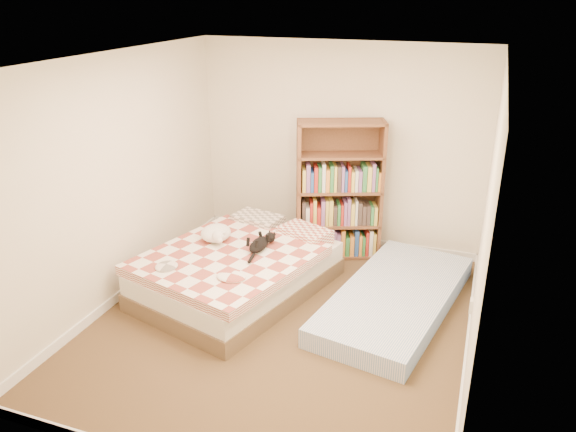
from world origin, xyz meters
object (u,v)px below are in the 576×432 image
(floor_mattress, at_px, (395,299))
(white_dog, at_px, (216,233))
(black_cat, at_px, (260,243))
(bookshelf, at_px, (339,209))
(bed, at_px, (240,269))

(floor_mattress, distance_m, white_dog, 2.01)
(floor_mattress, bearing_deg, black_cat, -164.46)
(bookshelf, xyz_separation_m, white_dog, (-1.07, -1.12, -0.02))
(bed, relative_size, floor_mattress, 1.05)
(bed, relative_size, bookshelf, 1.41)
(bed, xyz_separation_m, bookshelf, (0.76, 1.22, 0.35))
(black_cat, bearing_deg, white_dog, -166.85)
(bed, height_order, floor_mattress, bed)
(bed, bearing_deg, bookshelf, 73.60)
(bookshelf, height_order, floor_mattress, bookshelf)
(floor_mattress, distance_m, black_cat, 1.50)
(bookshelf, relative_size, black_cat, 2.74)
(bed, relative_size, black_cat, 3.87)
(bed, distance_m, white_dog, 0.46)
(bookshelf, bearing_deg, black_cat, -137.15)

